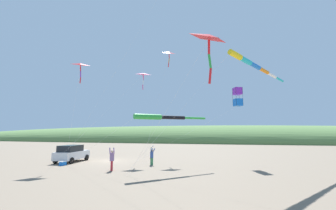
# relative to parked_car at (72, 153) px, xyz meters

# --- Properties ---
(ground_plane) EXTENTS (600.00, 600.00, 0.00)m
(ground_plane) POSITION_rel_parked_car_xyz_m (-1.89, 3.60, -0.95)
(ground_plane) COLOR #756654
(dune_ridge_grassy) EXTENTS (28.00, 240.00, 11.94)m
(dune_ridge_grassy) POSITION_rel_parked_car_xyz_m (-56.89, 3.60, -0.95)
(dune_ridge_grassy) COLOR #567A42
(dune_ridge_grassy) RESTS_ON ground_plane
(parked_car) EXTENTS (4.45, 2.40, 1.85)m
(parked_car) POSITION_rel_parked_car_xyz_m (0.00, 0.00, 0.00)
(parked_car) COLOR silver
(parked_car) RESTS_ON ground_plane
(cooler_box) EXTENTS (0.62, 0.42, 0.42)m
(cooler_box) POSITION_rel_parked_car_xyz_m (2.42, 0.97, -0.74)
(cooler_box) COLOR blue
(cooler_box) RESTS_ON ground_plane
(person_adult_flyer) EXTENTS (0.69, 0.66, 1.93)m
(person_adult_flyer) POSITION_rel_parked_car_xyz_m (3.88, 7.20, 0.10)
(person_adult_flyer) COLOR #B72833
(person_adult_flyer) RESTS_ON ground_plane
(person_child_green_jacket) EXTENTS (0.37, 0.48, 1.60)m
(person_child_green_jacket) POSITION_rel_parked_car_xyz_m (-6.08, 7.33, -0.08)
(person_child_green_jacket) COLOR #8E6B9E
(person_child_green_jacket) RESTS_ON ground_plane
(person_child_grey_jacket) EXTENTS (0.55, 0.60, 1.68)m
(person_child_grey_jacket) POSITION_rel_parked_car_xyz_m (-0.09, 9.45, -0.04)
(person_child_grey_jacket) COLOR #3D7F51
(person_child_grey_jacket) RESTS_ON ground_plane
(kite_windsock_green_low_center) EXTENTS (7.01, 13.10, 9.53)m
(kite_windsock_green_low_center) POSITION_rel_parked_car_xyz_m (2.46, 19.04, 7.93)
(kite_windsock_green_low_center) COLOR yellow
(kite_windsock_green_low_center) RESTS_ON ground_plane
(kite_delta_blue_topmost) EXTENTS (9.09, 6.42, 10.75)m
(kite_delta_blue_topmost) POSITION_rel_parked_car_xyz_m (-3.47, 7.03, 9.53)
(kite_delta_blue_topmost) COLOR #EF4C93
(kite_delta_blue_topmost) RESTS_ON ground_plane
(kite_delta_small_distant) EXTENTS (4.74, 5.20, 10.91)m
(kite_delta_small_distant) POSITION_rel_parked_car_xyz_m (1.43, 1.60, 9.65)
(kite_delta_small_distant) COLOR red
(kite_delta_small_distant) RESTS_ON ground_plane
(kite_windsock_black_fish_shape) EXTENTS (5.35, 13.59, 4.77)m
(kite_windsock_black_fish_shape) POSITION_rel_parked_car_xyz_m (3.26, 11.47, 3.59)
(kite_windsock_black_fish_shape) COLOR green
(kite_windsock_black_fish_shape) RESTS_ON ground_plane
(kite_delta_teal_far_right) EXTENTS (7.19, 2.11, 14.86)m
(kite_delta_teal_far_right) POSITION_rel_parked_car_xyz_m (-7.29, 9.41, 13.53)
(kite_delta_teal_far_right) COLOR red
(kite_delta_teal_far_right) RESTS_ON ground_plane
(kite_delta_purple_drifting) EXTENTS (4.85, 7.71, 9.01)m
(kite_delta_purple_drifting) POSITION_rel_parked_car_xyz_m (8.96, 15.96, 7.61)
(kite_delta_purple_drifting) COLOR red
(kite_delta_purple_drifting) RESTS_ON ground_plane
(kite_box_magenta_far_left) EXTENTS (1.05, 11.98, 8.10)m
(kite_box_magenta_far_left) POSITION_rel_parked_car_xyz_m (-3.09, 18.17, 6.14)
(kite_box_magenta_far_left) COLOR purple
(kite_box_magenta_far_left) RESTS_ON ground_plane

